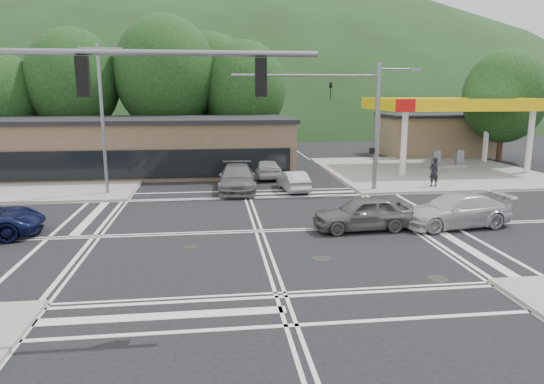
{
  "coord_description": "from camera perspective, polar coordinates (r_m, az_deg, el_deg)",
  "views": [
    {
      "loc": [
        -2.0,
        -21.2,
        6.22
      ],
      "look_at": [
        0.84,
        1.96,
        1.4
      ],
      "focal_mm": 32.0,
      "sensor_mm": 36.0,
      "label": 1
    }
  ],
  "objects": [
    {
      "name": "signal_mast_sw",
      "position": [
        13.76,
        -25.72,
        5.93
      ],
      "size": [
        9.14,
        0.28,
        8.0
      ],
      "color": "slate",
      "rests_on": "ground"
    },
    {
      "name": "car_queue_b",
      "position": [
        35.81,
        -0.87,
        2.95
      ],
      "size": [
        2.26,
        4.76,
        1.57
      ],
      "primitive_type": "imported",
      "rotation": [
        0.0,
        0.0,
        3.23
      ],
      "color": "silver",
      "rests_on": "ground"
    },
    {
      "name": "tree_n_b",
      "position": [
        45.4,
        -12.4,
        13.4
      ],
      "size": [
        9.0,
        9.0,
        12.98
      ],
      "color": "#382619",
      "rests_on": "ground"
    },
    {
      "name": "car_northbound",
      "position": [
        31.07,
        -4.13,
        1.64
      ],
      "size": [
        2.61,
        5.8,
        1.65
      ],
      "primitive_type": "imported",
      "rotation": [
        0.0,
        0.0,
        -0.05
      ],
      "color": "slate",
      "rests_on": "ground"
    },
    {
      "name": "gas_station_canopy",
      "position": [
        41.77,
        20.32,
        9.35
      ],
      "size": [
        12.32,
        8.34,
        5.75
      ],
      "color": "silver",
      "rests_on": "ground"
    },
    {
      "name": "tree_ne",
      "position": [
        48.72,
        25.68,
        10.1
      ],
      "size": [
        7.2,
        7.2,
        9.99
      ],
      "color": "#382619",
      "rests_on": "ground"
    },
    {
      "name": "car_silver_east",
      "position": [
        24.35,
        20.73,
        -2.03
      ],
      "size": [
        5.53,
        2.8,
        1.54
      ],
      "primitive_type": "imported",
      "rotation": [
        0.0,
        0.0,
        -1.45
      ],
      "color": "#BABDC1",
      "rests_on": "ground"
    },
    {
      "name": "sidewalk_nw",
      "position": [
        38.95,
        -26.41,
        1.37
      ],
      "size": [
        16.0,
        16.0,
        0.15
      ],
      "primitive_type": "cube",
      "color": "gray",
      "rests_on": "ground"
    },
    {
      "name": "tree_n_a",
      "position": [
        46.77,
        -22.38,
        11.95
      ],
      "size": [
        8.0,
        8.0,
        11.75
      ],
      "color": "#382619",
      "rests_on": "ground"
    },
    {
      "name": "pedestrian",
      "position": [
        33.39,
        18.52,
        2.27
      ],
      "size": [
        0.79,
        0.61,
        1.92
      ],
      "primitive_type": "imported",
      "rotation": [
        0.0,
        0.0,
        3.38
      ],
      "color": "black",
      "rests_on": "sidewalk_ne"
    },
    {
      "name": "tree_n_c",
      "position": [
        45.3,
        -3.28,
        12.0
      ],
      "size": [
        7.6,
        7.6,
        10.87
      ],
      "color": "#382619",
      "rests_on": "ground"
    },
    {
      "name": "tree_n_e",
      "position": [
        49.2,
        -7.18,
        12.66
      ],
      "size": [
        8.4,
        8.4,
        11.98
      ],
      "color": "#382619",
      "rests_on": "ground"
    },
    {
      "name": "car_queue_a",
      "position": [
        31.12,
        2.5,
        1.35
      ],
      "size": [
        1.71,
        4.02,
        1.29
      ],
      "primitive_type": "imported",
      "rotation": [
        0.0,
        0.0,
        3.23
      ],
      "color": "#A6A7AD",
      "rests_on": "ground"
    },
    {
      "name": "streetlight_nw",
      "position": [
        30.9,
        -19.27,
        8.86
      ],
      "size": [
        2.5,
        0.25,
        9.0
      ],
      "color": "slate",
      "rests_on": "ground"
    },
    {
      "name": "signal_mast_ne",
      "position": [
        30.75,
        10.05,
        9.36
      ],
      "size": [
        11.65,
        0.3,
        8.0
      ],
      "color": "slate",
      "rests_on": "ground"
    },
    {
      "name": "hill_north",
      "position": [
        111.39,
        -6.03,
        8.42
      ],
      "size": [
        252.0,
        126.0,
        140.0
      ],
      "primitive_type": "ellipsoid",
      "color": "#1F3518",
      "rests_on": "ground"
    },
    {
      "name": "convenience_store",
      "position": [
        51.35,
        18.51,
        6.25
      ],
      "size": [
        10.0,
        6.0,
        3.8
      ],
      "primitive_type": "cube",
      "color": "#846B4F",
      "rests_on": "ground"
    },
    {
      "name": "sidewalk_ne",
      "position": [
        40.46,
        17.95,
        2.37
      ],
      "size": [
        16.0,
        16.0,
        0.15
      ],
      "primitive_type": "cube",
      "color": "gray",
      "rests_on": "ground"
    },
    {
      "name": "commercial_row",
      "position": [
        38.89,
        -15.9,
        5.0
      ],
      "size": [
        24.0,
        8.0,
        4.0
      ],
      "primitive_type": "cube",
      "color": "brown",
      "rests_on": "ground"
    },
    {
      "name": "ground",
      "position": [
        22.18,
        -1.55,
        -4.62
      ],
      "size": [
        120.0,
        120.0,
        0.0
      ],
      "primitive_type": "plane",
      "color": "black",
      "rests_on": "ground"
    },
    {
      "name": "car_grey_center",
      "position": [
        22.63,
        10.61,
        -2.45
      ],
      "size": [
        4.66,
        2.11,
        1.55
      ],
      "primitive_type": "imported",
      "rotation": [
        0.0,
        0.0,
        -1.51
      ],
      "color": "#585B5D",
      "rests_on": "ground"
    }
  ]
}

